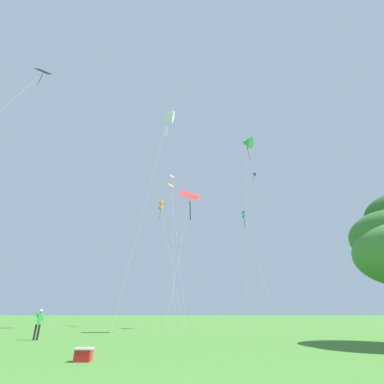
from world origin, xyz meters
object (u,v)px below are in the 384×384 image
kite_black_large (33,82)px  kite_yellow_diamond (172,194)px  kite_teal_box (244,215)px  picnic_cooler (83,354)px  kite_orange_box (161,206)px  person_in_blue_jacket (39,321)px  kite_pink_low (173,188)px  kite_blue_delta (254,174)px  kite_green_small (247,143)px  kite_red_high (190,200)px  kite_white_distant (168,116)px

kite_black_large → kite_yellow_diamond: 22.70m
kite_teal_box → picnic_cooler: (-14.22, -36.13, -17.73)m
kite_orange_box → person_in_blue_jacket: kite_orange_box is taller
kite_pink_low → kite_blue_delta: (14.51, -1.24, 2.27)m
kite_orange_box → kite_green_small: 14.81m
kite_red_high → picnic_cooler: bearing=-105.3°
person_in_blue_jacket → kite_white_distant: bearing=61.7°
kite_pink_low → kite_yellow_diamond: bearing=-87.1°
kite_white_distant → picnic_cooler: 34.85m
kite_teal_box → kite_green_small: size_ratio=0.79×
kite_green_small → picnic_cooler: bearing=-120.4°
kite_black_large → kite_white_distant: kite_white_distant is taller
kite_black_large → person_in_blue_jacket: size_ratio=11.94×
kite_red_high → kite_orange_box: (-3.95, 10.49, 3.36)m
kite_blue_delta → kite_white_distant: size_ratio=0.85×
kite_pink_low → kite_red_high: bearing=-81.3°
person_in_blue_jacket → kite_orange_box: bearing=70.4°
kite_pink_low → kite_white_distant: size_ratio=0.87×
kite_orange_box → kite_green_small: size_ratio=0.68×
kite_pink_low → kite_yellow_diamond: (0.35, -6.83, -4.08)m
kite_green_small → person_in_blue_jacket: size_ratio=13.23×
kite_black_large → kite_pink_low: bearing=68.4°
kite_yellow_diamond → kite_green_small: bearing=-30.1°
kite_black_large → kite_white_distant: 19.87m
kite_black_large → kite_yellow_diamond: bearing=61.2°
person_in_blue_jacket → kite_yellow_diamond: bearing=67.5°
kite_pink_low → kite_teal_box: size_ratio=1.34×
kite_red_high → person_in_blue_jacket: bearing=-148.4°
kite_pink_low → kite_orange_box: (-1.13, -8.01, -6.42)m
kite_white_distant → kite_green_small: (10.96, -0.85, -5.04)m
kite_yellow_diamond → kite_white_distant: bearing=-96.7°
kite_red_high → kite_white_distant: size_ratio=0.46×
kite_red_high → picnic_cooler: kite_red_high is taller
kite_pink_low → picnic_cooler: 39.51m
kite_black_large → kite_teal_box: (23.64, 29.79, -1.51)m
kite_teal_box → picnic_cooler: bearing=-111.5°
kite_red_high → kite_orange_box: size_ratio=0.82×
kite_orange_box → person_in_blue_jacket: 22.70m
kite_orange_box → kite_white_distant: (0.88, -3.98, 12.52)m
kite_blue_delta → kite_green_small: kite_blue_delta is taller
kite_yellow_diamond → kite_teal_box: 16.15m
kite_green_small → kite_black_large: bearing=-147.0°
person_in_blue_jacket → kite_green_small: bearing=33.5°
kite_red_high → kite_teal_box: bearing=64.6°
kite_black_large → kite_blue_delta: size_ratio=0.87×
kite_blue_delta → picnic_cooler: (-15.67, -31.77, -23.96)m
kite_teal_box → kite_white_distant: size_ratio=0.65×
picnic_cooler → person_in_blue_jacket: bearing=124.7°
person_in_blue_jacket → kite_blue_delta: bearing=47.3°
kite_teal_box → person_in_blue_jacket: size_ratio=10.42×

